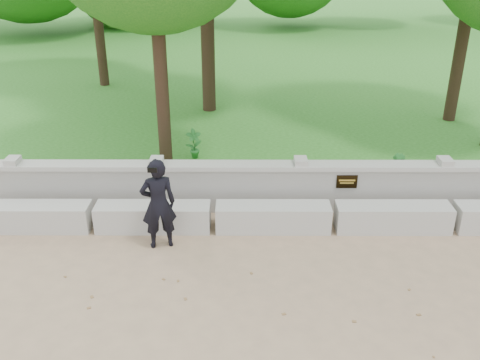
% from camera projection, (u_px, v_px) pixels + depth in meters
% --- Properties ---
extents(ground, '(80.00, 80.00, 0.00)m').
position_uv_depth(ground, '(353.00, 299.00, 7.27)').
color(ground, '#9D7F60').
rests_on(ground, ground).
extents(lawn, '(40.00, 22.00, 0.25)m').
position_uv_depth(lawn, '(283.00, 63.00, 19.93)').
color(lawn, '#27671A').
rests_on(lawn, ground).
extents(concrete_bench, '(11.90, 0.45, 0.45)m').
position_uv_depth(concrete_bench, '(333.00, 217.00, 8.90)').
color(concrete_bench, '#A5A39C').
rests_on(concrete_bench, ground).
extents(parapet_wall, '(12.50, 0.35, 0.90)m').
position_uv_depth(parapet_wall, '(328.00, 186.00, 9.44)').
color(parapet_wall, '#9B9992').
rests_on(parapet_wall, ground).
extents(man_main, '(0.62, 0.57, 1.49)m').
position_uv_depth(man_main, '(158.00, 204.00, 8.21)').
color(man_main, black).
rests_on(man_main, ground).
extents(shrub_a, '(0.39, 0.34, 0.63)m').
position_uv_depth(shrub_a, '(194.00, 144.00, 11.07)').
color(shrub_a, '#256F29').
rests_on(shrub_a, lawn).
extents(shrub_b, '(0.37, 0.37, 0.53)m').
position_uv_depth(shrub_b, '(399.00, 168.00, 10.05)').
color(shrub_b, '#256F29').
rests_on(shrub_b, lawn).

